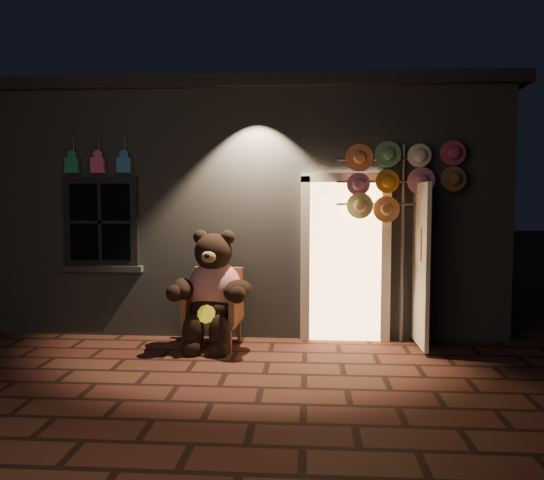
{
  "coord_description": "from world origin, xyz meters",
  "views": [
    {
      "loc": [
        0.87,
        -5.47,
        1.8
      ],
      "look_at": [
        0.42,
        1.0,
        1.35
      ],
      "focal_mm": 35.0,
      "sensor_mm": 36.0,
      "label": 1
    }
  ],
  "objects": [
    {
      "name": "teddy_bear",
      "position": [
        -0.31,
        0.97,
        0.71
      ],
      "size": [
        1.1,
        0.89,
        1.51
      ],
      "rotation": [
        0.0,
        0.0,
        -0.09
      ],
      "color": "red",
      "rests_on": "ground"
    },
    {
      "name": "ground",
      "position": [
        0.0,
        0.0,
        0.0
      ],
      "size": [
        60.0,
        60.0,
        0.0
      ],
      "primitive_type": "plane",
      "color": "#4F2C1E",
      "rests_on": "ground"
    },
    {
      "name": "shop_building",
      "position": [
        0.0,
        3.99,
        1.74
      ],
      "size": [
        7.3,
        5.95,
        3.51
      ],
      "color": "slate",
      "rests_on": "ground"
    },
    {
      "name": "hat_rack",
      "position": [
        1.99,
        1.28,
        2.1
      ],
      "size": [
        1.56,
        0.22,
        2.56
      ],
      "color": "#59595E",
      "rests_on": "ground"
    },
    {
      "name": "wicker_armchair",
      "position": [
        -0.31,
        1.09,
        0.49
      ],
      "size": [
        0.72,
        0.66,
        0.98
      ],
      "rotation": [
        0.0,
        0.0,
        -0.09
      ],
      "color": "#965D3A",
      "rests_on": "ground"
    }
  ]
}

